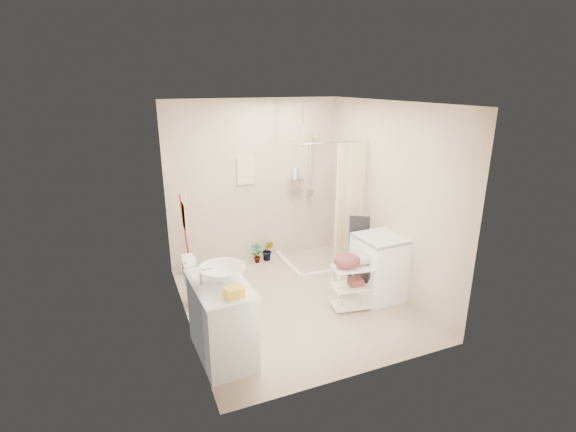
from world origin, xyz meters
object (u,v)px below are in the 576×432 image
vanity (222,320)px  laundry_rack (352,283)px  washing_machine (380,267)px  toilet (210,279)px

vanity → laundry_rack: vanity is taller
washing_machine → toilet: bearing=159.5°
washing_machine → laundry_rack: (-0.50, -0.14, -0.08)m
vanity → toilet: 1.18m
toilet → laundry_rack: 1.88m
vanity → toilet: vanity is taller
vanity → laundry_rack: (1.80, 0.33, -0.08)m
toilet → laundry_rack: laundry_rack is taller
toilet → washing_machine: washing_machine is taller
laundry_rack → toilet: bearing=162.4°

